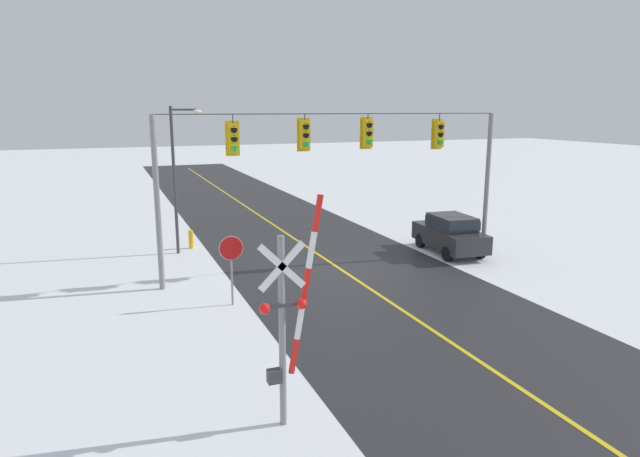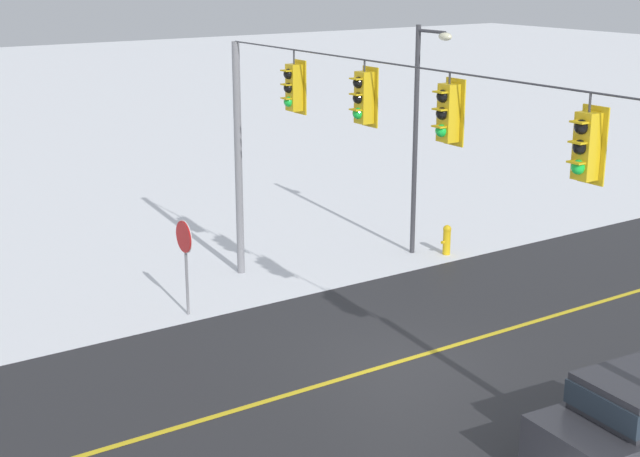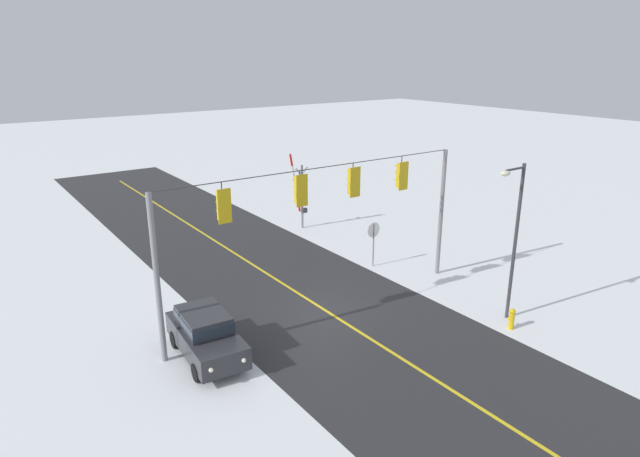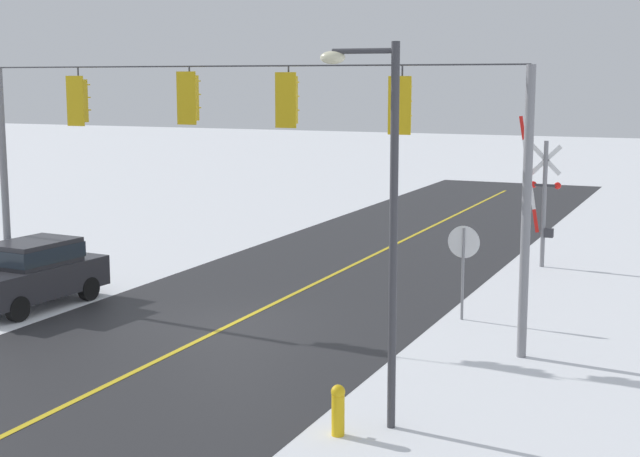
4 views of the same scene
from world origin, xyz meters
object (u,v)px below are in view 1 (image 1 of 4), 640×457
(railroad_crossing, at_px, (286,319))
(parked_car_charcoal, at_px, (450,232))
(streetlamp_near, at_px, (179,166))
(stop_sign, at_px, (231,255))
(fire_hydrant, at_px, (191,238))

(railroad_crossing, xyz_separation_m, parked_car_charcoal, (11.17, 10.69, -1.34))
(streetlamp_near, bearing_deg, stop_sign, -85.55)
(streetlamp_near, bearing_deg, parked_car_charcoal, -21.36)
(railroad_crossing, height_order, streetlamp_near, streetlamp_near)
(streetlamp_near, relative_size, fire_hydrant, 7.39)
(parked_car_charcoal, bearing_deg, streetlamp_near, 158.64)
(stop_sign, bearing_deg, parked_car_charcoal, 16.81)
(parked_car_charcoal, relative_size, fire_hydrant, 4.89)
(railroad_crossing, bearing_deg, parked_car_charcoal, 43.74)
(railroad_crossing, bearing_deg, stop_sign, 86.01)
(fire_hydrant, bearing_deg, streetlamp_near, -124.13)
(stop_sign, bearing_deg, fire_hydrant, 90.78)
(railroad_crossing, relative_size, fire_hydrant, 5.41)
(railroad_crossing, relative_size, streetlamp_near, 0.73)
(streetlamp_near, distance_m, fire_hydrant, 3.55)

